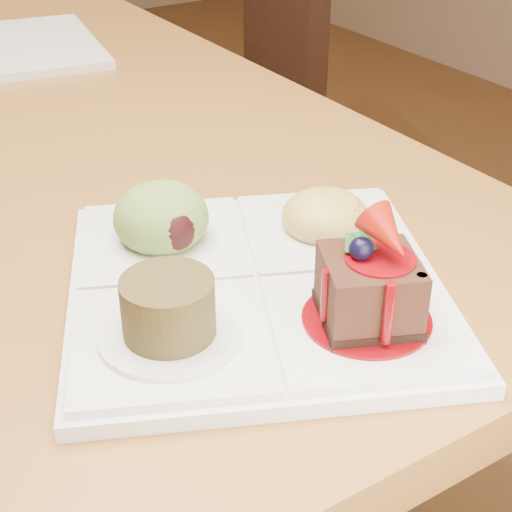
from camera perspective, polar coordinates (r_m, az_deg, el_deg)
chair_right at (r=1.76m, az=-1.51°, el=14.28°), size 0.54×0.54×1.00m
sampler_plate at (r=0.58m, az=-0.24°, el=-0.97°), size 0.36×0.36×0.10m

